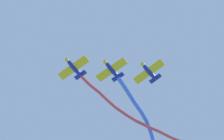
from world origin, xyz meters
TOP-DOWN VIEW (x-y plane):
  - airplane_lead at (0.81, -4.27)m, footprint 7.01×5.22m
  - smoke_trail_lead at (-1.74, -19.47)m, footprint 8.19×25.32m
  - airplane_left_wing at (-4.83, -9.39)m, footprint 7.01×5.21m
  - smoke_trail_left_wing at (-3.46, -20.62)m, footprint 4.53×17.98m
  - airplane_right_wing at (-10.46, -14.51)m, footprint 7.03×5.24m

SIDE VIEW (x-z plane):
  - smoke_trail_lead at x=-1.74m, z-range 72.46..75.01m
  - airplane_lead at x=0.81m, z-range 73.41..75.18m
  - smoke_trail_left_wing at x=-3.46m, z-range 73.62..75.30m
  - airplane_left_wing at x=-4.83m, z-range 73.66..75.43m
  - airplane_right_wing at x=-10.46m, z-range 73.91..75.68m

